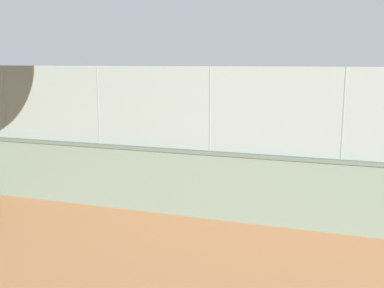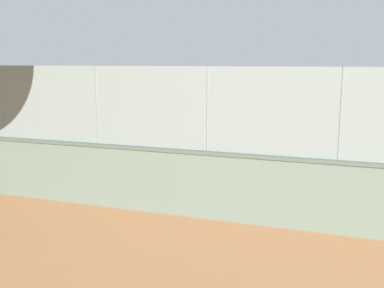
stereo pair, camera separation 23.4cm
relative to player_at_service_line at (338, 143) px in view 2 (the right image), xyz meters
name	(u,v)px [view 2 (the right image)]	position (x,y,z in m)	size (l,w,h in m)	color
ground_plane	(265,137)	(3.63, -5.65, -0.88)	(260.00, 260.00, 0.00)	#A36B42
perimeter_wall	(151,179)	(4.41, 6.68, -0.03)	(27.66, 0.76, 1.68)	slate
fence_panel_on_wall	(150,107)	(4.41, 6.68, 1.80)	(27.17, 0.47, 2.01)	gray
player_at_service_line	(338,143)	(0.00, 0.00, 0.00)	(1.10, 0.68, 1.51)	#B2B2B2
player_near_wall_returning	(67,145)	(9.12, 3.49, 0.01)	(1.19, 0.70, 1.52)	black
sports_ball	(324,168)	(0.42, 0.63, -0.81)	(0.15, 0.15, 0.15)	white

